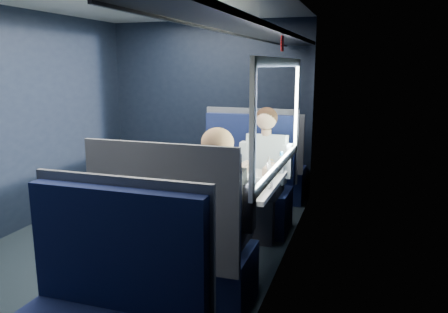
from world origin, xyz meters
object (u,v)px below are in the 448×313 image
(seat_bay_near, at_px, (244,188))
(seat_row_front, at_px, (264,170))
(woman, at_px, (220,208))
(bottle_small, at_px, (281,164))
(table, at_px, (238,190))
(laptop, at_px, (264,178))
(cup, at_px, (276,169))
(man, at_px, (264,167))
(seat_bay_far, at_px, (179,255))

(seat_bay_near, distance_m, seat_row_front, 0.92)
(seat_bay_near, relative_size, woman, 0.95)
(seat_bay_near, height_order, seat_row_front, seat_bay_near)
(woman, bearing_deg, bottle_small, 78.60)
(table, bearing_deg, laptop, -9.77)
(seat_bay_near, bearing_deg, seat_row_front, 89.39)
(seat_bay_near, bearing_deg, bottle_small, -44.00)
(laptop, relative_size, cup, 4.01)
(seat_row_front, xyz_separation_m, laptop, (0.41, -1.84, 0.39))
(table, xyz_separation_m, woman, (0.07, -0.71, 0.06))
(bottle_small, bearing_deg, seat_bay_near, 136.00)
(seat_row_front, height_order, laptop, seat_row_front)
(seat_bay_near, relative_size, bottle_small, 6.23)
(table, relative_size, man, 0.76)
(seat_bay_near, xyz_separation_m, cup, (0.44, -0.48, 0.36))
(table, distance_m, seat_bay_near, 0.93)
(table, relative_size, laptop, 3.13)
(seat_bay_near, height_order, man, man)
(laptop, height_order, cup, laptop)
(seat_row_front, height_order, cup, seat_row_front)
(seat_bay_near, xyz_separation_m, laptop, (0.42, -0.91, 0.38))
(table, xyz_separation_m, bottle_small, (0.29, 0.41, 0.17))
(seat_bay_near, bearing_deg, seat_bay_far, -89.68)
(laptop, bearing_deg, table, 170.23)
(seat_bay_near, bearing_deg, cup, -47.66)
(woman, height_order, bottle_small, woman)
(seat_bay_near, relative_size, cup, 15.81)
(seat_bay_far, bearing_deg, seat_bay_near, 90.32)
(table, relative_size, cup, 12.54)
(woman, distance_m, bottle_small, 1.14)
(laptop, bearing_deg, man, 102.39)
(man, distance_m, bottle_small, 0.39)
(seat_row_front, xyz_separation_m, cup, (0.43, -1.40, 0.37))
(laptop, bearing_deg, seat_bay_near, 114.81)
(seat_bay_far, bearing_deg, seat_row_front, 90.00)
(man, bearing_deg, seat_row_front, 102.83)
(seat_row_front, distance_m, woman, 2.54)
(table, xyz_separation_m, seat_row_front, (-0.18, 1.80, -0.25))
(seat_bay_near, bearing_deg, man, -33.92)
(man, relative_size, cup, 16.58)
(seat_bay_near, xyz_separation_m, seat_bay_far, (0.01, -1.75, -0.01))
(seat_bay_far, distance_m, woman, 0.43)
(man, relative_size, woman, 1.00)
(cup, bearing_deg, laptop, -91.92)
(seat_bay_far, distance_m, seat_row_front, 2.67)
(seat_bay_far, bearing_deg, cup, 71.42)
(seat_bay_far, bearing_deg, laptop, 63.74)
(man, height_order, woman, same)
(man, bearing_deg, bottle_small, -52.54)
(cup, bearing_deg, seat_bay_far, -108.58)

